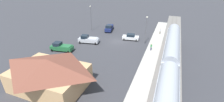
{
  "coord_description": "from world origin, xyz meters",
  "views": [
    {
      "loc": [
        -13.1,
        38.09,
        17.16
      ],
      "look_at": [
        -1.41,
        7.85,
        1.0
      ],
      "focal_mm": 25.37,
      "sensor_mm": 36.0,
      "label": 1
    }
  ],
  "objects_px": {
    "pickup_silver": "(88,39)",
    "light_pole_near_platform": "(146,27)",
    "station_building": "(49,73)",
    "sedan_white": "(131,37)",
    "pickup_navy": "(109,28)",
    "pedestrian_on_platform": "(160,31)",
    "pickup_green": "(61,47)",
    "light_pole_lot_center": "(91,15)",
    "pedestrian_waiting_far": "(151,46)"
  },
  "relations": [
    {
      "from": "station_building",
      "to": "light_pole_lot_center",
      "type": "xyz_separation_m",
      "value": [
        7.11,
        -27.9,
        2.33
      ]
    },
    {
      "from": "pickup_silver",
      "to": "light_pole_near_platform",
      "type": "relative_size",
      "value": 0.77
    },
    {
      "from": "station_building",
      "to": "pedestrian_on_platform",
      "type": "relative_size",
      "value": 7.15
    },
    {
      "from": "pedestrian_on_platform",
      "to": "pickup_green",
      "type": "bearing_deg",
      "value": 43.55
    },
    {
      "from": "pickup_silver",
      "to": "light_pole_near_platform",
      "type": "xyz_separation_m",
      "value": [
        -14.28,
        -5.07,
        3.64
      ]
    },
    {
      "from": "pedestrian_on_platform",
      "to": "pickup_silver",
      "type": "relative_size",
      "value": 0.3
    },
    {
      "from": "station_building",
      "to": "pedestrian_waiting_far",
      "type": "height_order",
      "value": "station_building"
    },
    {
      "from": "pedestrian_on_platform",
      "to": "pedestrian_waiting_far",
      "type": "xyz_separation_m",
      "value": [
        0.8,
        12.51,
        0.0
      ]
    },
    {
      "from": "station_building",
      "to": "light_pole_near_platform",
      "type": "relative_size",
      "value": 1.66
    },
    {
      "from": "pedestrian_waiting_far",
      "to": "pickup_silver",
      "type": "height_order",
      "value": "pickup_silver"
    },
    {
      "from": "pedestrian_waiting_far",
      "to": "pickup_green",
      "type": "bearing_deg",
      "value": 20.35
    },
    {
      "from": "pickup_green",
      "to": "light_pole_near_platform",
      "type": "height_order",
      "value": "light_pole_near_platform"
    },
    {
      "from": "station_building",
      "to": "pickup_navy",
      "type": "xyz_separation_m",
      "value": [
        1.58,
        -29.62,
        -1.65
      ]
    },
    {
      "from": "pickup_green",
      "to": "pickup_navy",
      "type": "distance_m",
      "value": 18.61
    },
    {
      "from": "pedestrian_on_platform",
      "to": "light_pole_lot_center",
      "type": "bearing_deg",
      "value": 10.28
    },
    {
      "from": "light_pole_near_platform",
      "to": "light_pole_lot_center",
      "type": "relative_size",
      "value": 0.92
    },
    {
      "from": "sedan_white",
      "to": "pickup_green",
      "type": "distance_m",
      "value": 18.8
    },
    {
      "from": "station_building",
      "to": "sedan_white",
      "type": "xyz_separation_m",
      "value": [
        -7.02,
        -24.5,
        -1.8
      ]
    },
    {
      "from": "pedestrian_on_platform",
      "to": "pedestrian_waiting_far",
      "type": "distance_m",
      "value": 12.54
    },
    {
      "from": "pickup_navy",
      "to": "pickup_silver",
      "type": "bearing_deg",
      "value": 82.45
    },
    {
      "from": "pickup_navy",
      "to": "light_pole_near_platform",
      "type": "xyz_separation_m",
      "value": [
        -12.78,
        6.22,
        3.64
      ]
    },
    {
      "from": "pickup_green",
      "to": "pedestrian_on_platform",
      "type": "bearing_deg",
      "value": -136.45
    },
    {
      "from": "pedestrian_on_platform",
      "to": "pedestrian_waiting_far",
      "type": "relative_size",
      "value": 1.0
    },
    {
      "from": "pedestrian_on_platform",
      "to": "sedan_white",
      "type": "relative_size",
      "value": 0.36
    },
    {
      "from": "pedestrian_on_platform",
      "to": "light_pole_near_platform",
      "type": "bearing_deg",
      "value": 69.87
    },
    {
      "from": "pickup_green",
      "to": "pickup_silver",
      "type": "distance_m",
      "value": 7.56
    },
    {
      "from": "station_building",
      "to": "pickup_navy",
      "type": "relative_size",
      "value": 2.15
    },
    {
      "from": "pedestrian_on_platform",
      "to": "pedestrian_waiting_far",
      "type": "bearing_deg",
      "value": 86.34
    },
    {
      "from": "pedestrian_waiting_far",
      "to": "sedan_white",
      "type": "height_order",
      "value": "pedestrian_waiting_far"
    },
    {
      "from": "pickup_silver",
      "to": "pickup_green",
      "type": "bearing_deg",
      "value": 60.52
    },
    {
      "from": "station_building",
      "to": "sedan_white",
      "type": "relative_size",
      "value": 2.6
    },
    {
      "from": "station_building",
      "to": "pedestrian_on_platform",
      "type": "distance_m",
      "value": 34.86
    },
    {
      "from": "station_building",
      "to": "pickup_green",
      "type": "bearing_deg",
      "value": -59.95
    },
    {
      "from": "light_pole_lot_center",
      "to": "pedestrian_waiting_far",
      "type": "bearing_deg",
      "value": 157.25
    },
    {
      "from": "pickup_navy",
      "to": "light_pole_near_platform",
      "type": "relative_size",
      "value": 0.77
    },
    {
      "from": "pedestrian_on_platform",
      "to": "sedan_white",
      "type": "height_order",
      "value": "pedestrian_on_platform"
    },
    {
      "from": "pedestrian_waiting_far",
      "to": "light_pole_near_platform",
      "type": "bearing_deg",
      "value": -61.2
    },
    {
      "from": "pickup_silver",
      "to": "light_pole_near_platform",
      "type": "height_order",
      "value": "light_pole_near_platform"
    },
    {
      "from": "pickup_navy",
      "to": "light_pole_lot_center",
      "type": "xyz_separation_m",
      "value": [
        5.53,
        1.72,
        3.98
      ]
    },
    {
      "from": "pickup_green",
      "to": "light_pole_near_platform",
      "type": "bearing_deg",
      "value": -147.09
    },
    {
      "from": "pedestrian_on_platform",
      "to": "light_pole_lot_center",
      "type": "xyz_separation_m",
      "value": [
        21.38,
        3.88,
        3.73
      ]
    },
    {
      "from": "pickup_silver",
      "to": "pedestrian_waiting_far",
      "type": "bearing_deg",
      "value": -176.76
    },
    {
      "from": "pedestrian_waiting_far",
      "to": "light_pole_lot_center",
      "type": "height_order",
      "value": "light_pole_lot_center"
    },
    {
      "from": "pedestrian_on_platform",
      "to": "pickup_navy",
      "type": "height_order",
      "value": "pickup_navy"
    },
    {
      "from": "pedestrian_on_platform",
      "to": "pickup_silver",
      "type": "distance_m",
      "value": 21.95
    },
    {
      "from": "pickup_silver",
      "to": "pedestrian_on_platform",
      "type": "bearing_deg",
      "value": -142.22
    },
    {
      "from": "pickup_silver",
      "to": "light_pole_lot_center",
      "type": "bearing_deg",
      "value": -67.13
    },
    {
      "from": "pickup_green",
      "to": "light_pole_lot_center",
      "type": "height_order",
      "value": "light_pole_lot_center"
    },
    {
      "from": "pedestrian_waiting_far",
      "to": "light_pole_near_platform",
      "type": "height_order",
      "value": "light_pole_near_platform"
    },
    {
      "from": "station_building",
      "to": "light_pole_near_platform",
      "type": "xyz_separation_m",
      "value": [
        -11.2,
        -23.4,
        1.99
      ]
    }
  ]
}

